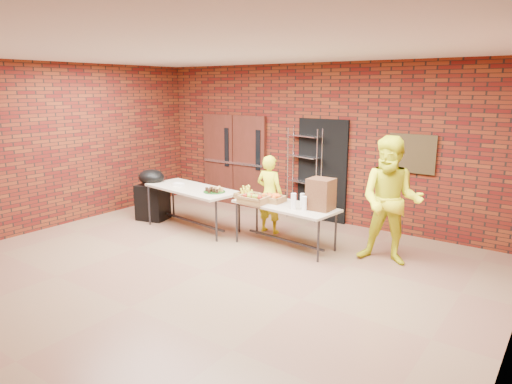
# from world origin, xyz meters

# --- Properties ---
(room) EXTENTS (8.08, 7.08, 3.28)m
(room) POSITION_xyz_m (0.00, 0.00, 1.60)
(room) COLOR #8A624A
(room) RESTS_ON ground
(double_doors) EXTENTS (1.78, 0.12, 2.10)m
(double_doors) POSITION_xyz_m (-2.20, 3.44, 1.05)
(double_doors) COLOR #4E1E16
(double_doors) RESTS_ON room
(dark_doorway) EXTENTS (1.10, 0.06, 2.10)m
(dark_doorway) POSITION_xyz_m (0.10, 3.46, 1.05)
(dark_doorway) COLOR black
(dark_doorway) RESTS_ON room
(bronze_plaque) EXTENTS (0.85, 0.04, 0.70)m
(bronze_plaque) POSITION_xyz_m (1.90, 3.45, 1.55)
(bronze_plaque) COLOR #3B2E17
(bronze_plaque) RESTS_ON room
(wire_rack) EXTENTS (0.74, 0.39, 1.91)m
(wire_rack) POSITION_xyz_m (-0.24, 3.32, 0.95)
(wire_rack) COLOR silver
(wire_rack) RESTS_ON room
(table_left) EXTENTS (2.09, 1.09, 0.82)m
(table_left) POSITION_xyz_m (-1.65, 1.46, 0.75)
(table_left) COLOR tan
(table_left) RESTS_ON room
(table_right) EXTENTS (1.91, 0.96, 0.76)m
(table_right) POSITION_xyz_m (0.37, 1.61, 0.69)
(table_right) COLOR tan
(table_right) RESTS_ON room
(basket_bananas) EXTENTS (0.40, 0.31, 0.13)m
(basket_bananas) POSITION_xyz_m (-0.43, 1.61, 0.81)
(basket_bananas) COLOR olive
(basket_bananas) RESTS_ON table_right
(basket_oranges) EXTENTS (0.43, 0.34, 0.13)m
(basket_oranges) POSITION_xyz_m (0.07, 1.66, 0.81)
(basket_oranges) COLOR olive
(basket_oranges) RESTS_ON table_right
(basket_apples) EXTENTS (0.50, 0.39, 0.16)m
(basket_apples) POSITION_xyz_m (-0.14, 1.43, 0.82)
(basket_apples) COLOR olive
(basket_apples) RESTS_ON table_right
(muffin_tray) EXTENTS (0.41, 0.41, 0.10)m
(muffin_tray) POSITION_xyz_m (-1.06, 1.42, 0.87)
(muffin_tray) COLOR #144813
(muffin_tray) RESTS_ON table_left
(napkin_box) EXTENTS (0.20, 0.13, 0.07)m
(napkin_box) POSITION_xyz_m (-1.96, 1.40, 0.85)
(napkin_box) COLOR white
(napkin_box) RESTS_ON table_left
(coffee_dispenser) EXTENTS (0.39, 0.35, 0.52)m
(coffee_dispenser) POSITION_xyz_m (1.01, 1.69, 1.01)
(coffee_dispenser) COLOR brown
(coffee_dispenser) RESTS_ON table_right
(cup_stack_front) EXTENTS (0.09, 0.09, 0.26)m
(cup_stack_front) POSITION_xyz_m (0.63, 1.45, 0.89)
(cup_stack_front) COLOR white
(cup_stack_front) RESTS_ON table_right
(cup_stack_mid) EXTENTS (0.08, 0.08, 0.24)m
(cup_stack_mid) POSITION_xyz_m (0.83, 1.46, 0.87)
(cup_stack_mid) COLOR white
(cup_stack_mid) RESTS_ON table_right
(cup_stack_back) EXTENTS (0.08, 0.08, 0.23)m
(cup_stack_back) POSITION_xyz_m (0.69, 1.64, 0.87)
(cup_stack_back) COLOR white
(cup_stack_back) RESTS_ON table_right
(covered_grill) EXTENTS (0.69, 0.62, 1.06)m
(covered_grill) POSITION_xyz_m (-2.79, 1.44, 0.53)
(covered_grill) COLOR black
(covered_grill) RESTS_ON room
(volunteer_woman) EXTENTS (0.56, 0.38, 1.49)m
(volunteer_woman) POSITION_xyz_m (-0.31, 2.14, 0.74)
(volunteer_woman) COLOR #F0F71B
(volunteer_woman) RESTS_ON room
(volunteer_man) EXTENTS (1.09, 0.91, 2.01)m
(volunteer_man) POSITION_xyz_m (2.08, 1.95, 1.00)
(volunteer_man) COLOR #F0F71B
(volunteer_man) RESTS_ON room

